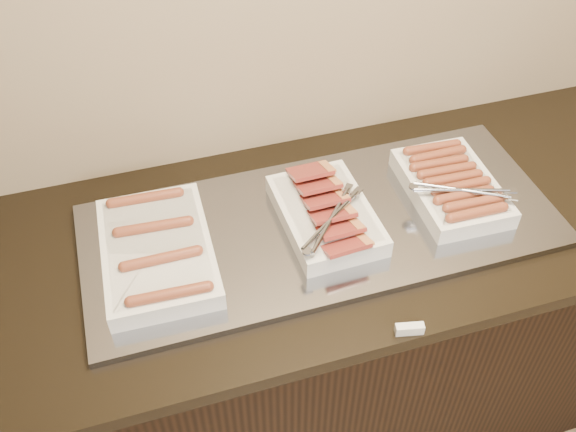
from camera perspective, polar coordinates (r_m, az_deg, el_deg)
The scene contains 6 objects.
counter at distance 1.99m, azimuth 2.16°, elevation -10.23°, with size 2.06×0.76×0.90m.
warming_tray at distance 1.64m, azimuth 2.98°, elevation -0.85°, with size 1.20×0.50×0.02m, color gray.
dish_left at distance 1.55m, azimuth -11.53°, elevation -3.06°, with size 0.27×0.39×0.07m.
dish_center at distance 1.61m, azimuth 3.43°, elevation 0.18°, with size 0.24×0.35×0.09m.
dish_right at distance 1.73m, azimuth 14.38°, elevation 2.60°, with size 0.27×0.33×0.08m.
label_holder at distance 1.45m, azimuth 10.75°, elevation -9.84°, with size 0.06×0.02×0.03m, color silver.
Camera 1 is at (-0.41, 1.06, 2.07)m, focal length 40.00 mm.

